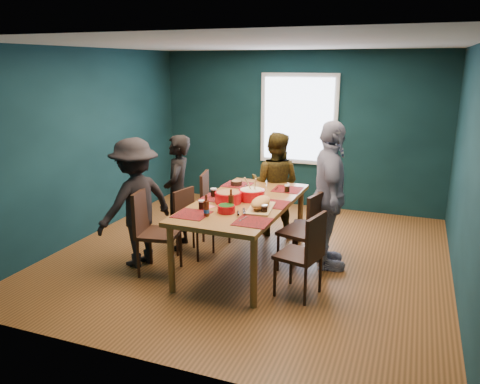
{
  "coord_description": "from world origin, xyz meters",
  "views": [
    {
      "loc": [
        1.93,
        -5.49,
        2.48
      ],
      "look_at": [
        -0.04,
        -0.29,
        0.95
      ],
      "focal_mm": 35.0,
      "sensor_mm": 36.0,
      "label": 1
    }
  ],
  "objects_px": {
    "chair_left_mid": "(190,217)",
    "chair_right_mid": "(308,226)",
    "bowl_herbs": "(226,208)",
    "dining_table": "(244,207)",
    "chair_left_near": "(151,225)",
    "chair_left_far": "(212,200)",
    "bowl_dumpling": "(252,194)",
    "bowl_salad": "(228,197)",
    "chair_right_near": "(306,249)",
    "chair_right_far": "(317,220)",
    "person_back": "(275,184)",
    "person_right": "(330,196)",
    "person_far_left": "(178,193)",
    "cutting_board": "(261,204)",
    "person_near_left": "(136,203)"
  },
  "relations": [
    {
      "from": "chair_left_mid",
      "to": "chair_right_mid",
      "type": "bearing_deg",
      "value": 12.46
    },
    {
      "from": "chair_left_mid",
      "to": "bowl_herbs",
      "type": "xyz_separation_m",
      "value": [
        0.76,
        -0.56,
        0.37
      ]
    },
    {
      "from": "dining_table",
      "to": "chair_left_near",
      "type": "bearing_deg",
      "value": -145.96
    },
    {
      "from": "chair_left_far",
      "to": "chair_left_mid",
      "type": "bearing_deg",
      "value": -105.97
    },
    {
      "from": "bowl_dumpling",
      "to": "bowl_herbs",
      "type": "relative_size",
      "value": 1.59
    },
    {
      "from": "chair_right_mid",
      "to": "bowl_salad",
      "type": "relative_size",
      "value": 3.1
    },
    {
      "from": "chair_right_mid",
      "to": "bowl_herbs",
      "type": "height_order",
      "value": "chair_right_mid"
    },
    {
      "from": "chair_left_mid",
      "to": "chair_right_near",
      "type": "relative_size",
      "value": 0.92
    },
    {
      "from": "dining_table",
      "to": "chair_left_far",
      "type": "relative_size",
      "value": 2.28
    },
    {
      "from": "dining_table",
      "to": "chair_left_far",
      "type": "xyz_separation_m",
      "value": [
        -0.75,
        0.71,
        -0.19
      ]
    },
    {
      "from": "chair_right_far",
      "to": "bowl_salad",
      "type": "bearing_deg",
      "value": -161.87
    },
    {
      "from": "dining_table",
      "to": "chair_right_mid",
      "type": "xyz_separation_m",
      "value": [
        0.8,
        0.06,
        -0.17
      ]
    },
    {
      "from": "chair_left_near",
      "to": "person_back",
      "type": "bearing_deg",
      "value": 51.24
    },
    {
      "from": "chair_right_mid",
      "to": "chair_right_near",
      "type": "height_order",
      "value": "chair_right_mid"
    },
    {
      "from": "chair_left_near",
      "to": "chair_left_mid",
      "type": "bearing_deg",
      "value": 65.59
    },
    {
      "from": "chair_left_near",
      "to": "person_right",
      "type": "relative_size",
      "value": 0.56
    },
    {
      "from": "chair_left_far",
      "to": "person_far_left",
      "type": "bearing_deg",
      "value": -131.86
    },
    {
      "from": "chair_right_near",
      "to": "person_back",
      "type": "relative_size",
      "value": 0.62
    },
    {
      "from": "dining_table",
      "to": "chair_left_mid",
      "type": "xyz_separation_m",
      "value": [
        -0.79,
        0.06,
        -0.24
      ]
    },
    {
      "from": "cutting_board",
      "to": "dining_table",
      "type": "bearing_deg",
      "value": 132.98
    },
    {
      "from": "chair_left_near",
      "to": "chair_right_far",
      "type": "height_order",
      "value": "chair_left_near"
    },
    {
      "from": "chair_right_far",
      "to": "person_near_left",
      "type": "height_order",
      "value": "person_near_left"
    },
    {
      "from": "person_near_left",
      "to": "bowl_herbs",
      "type": "height_order",
      "value": "person_near_left"
    },
    {
      "from": "chair_right_mid",
      "to": "person_right",
      "type": "distance_m",
      "value": 0.45
    },
    {
      "from": "chair_right_far",
      "to": "bowl_dumpling",
      "type": "relative_size",
      "value": 2.72
    },
    {
      "from": "person_right",
      "to": "bowl_salad",
      "type": "distance_m",
      "value": 1.23
    },
    {
      "from": "chair_left_near",
      "to": "cutting_board",
      "type": "xyz_separation_m",
      "value": [
        1.26,
        0.37,
        0.3
      ]
    },
    {
      "from": "chair_left_mid",
      "to": "chair_right_mid",
      "type": "height_order",
      "value": "chair_right_mid"
    },
    {
      "from": "dining_table",
      "to": "bowl_herbs",
      "type": "relative_size",
      "value": 10.86
    },
    {
      "from": "chair_right_far",
      "to": "bowl_herbs",
      "type": "xyz_separation_m",
      "value": [
        -0.84,
        -1.05,
        0.37
      ]
    },
    {
      "from": "bowl_dumpling",
      "to": "cutting_board",
      "type": "distance_m",
      "value": 0.4
    },
    {
      "from": "cutting_board",
      "to": "person_back",
      "type": "bearing_deg",
      "value": 92.5
    },
    {
      "from": "chair_left_near",
      "to": "person_near_left",
      "type": "xyz_separation_m",
      "value": [
        -0.29,
        0.15,
        0.21
      ]
    },
    {
      "from": "chair_right_near",
      "to": "bowl_salad",
      "type": "distance_m",
      "value": 1.23
    },
    {
      "from": "bowl_herbs",
      "to": "person_far_left",
      "type": "bearing_deg",
      "value": 144.78
    },
    {
      "from": "chair_left_mid",
      "to": "cutting_board",
      "type": "distance_m",
      "value": 1.19
    },
    {
      "from": "chair_right_near",
      "to": "person_right",
      "type": "xyz_separation_m",
      "value": [
        0.07,
        0.88,
        0.36
      ]
    },
    {
      "from": "dining_table",
      "to": "chair_left_mid",
      "type": "distance_m",
      "value": 0.83
    },
    {
      "from": "bowl_salad",
      "to": "person_back",
      "type": "bearing_deg",
      "value": 81.42
    },
    {
      "from": "chair_left_near",
      "to": "chair_right_near",
      "type": "bearing_deg",
      "value": -8.81
    },
    {
      "from": "chair_left_far",
      "to": "person_right",
      "type": "bearing_deg",
      "value": -26.38
    },
    {
      "from": "bowl_salad",
      "to": "bowl_herbs",
      "type": "height_order",
      "value": "bowl_salad"
    },
    {
      "from": "person_near_left",
      "to": "chair_left_far",
      "type": "bearing_deg",
      "value": 178.74
    },
    {
      "from": "chair_left_mid",
      "to": "dining_table",
      "type": "bearing_deg",
      "value": 8.17
    },
    {
      "from": "person_back",
      "to": "bowl_salad",
      "type": "distance_m",
      "value": 1.36
    },
    {
      "from": "dining_table",
      "to": "bowl_salad",
      "type": "xyz_separation_m",
      "value": [
        -0.16,
        -0.13,
        0.15
      ]
    },
    {
      "from": "chair_right_mid",
      "to": "person_far_left",
      "type": "distance_m",
      "value": 1.85
    },
    {
      "from": "chair_left_mid",
      "to": "person_back",
      "type": "relative_size",
      "value": 0.58
    },
    {
      "from": "bowl_herbs",
      "to": "chair_right_mid",
      "type": "bearing_deg",
      "value": 33.98
    },
    {
      "from": "chair_right_far",
      "to": "cutting_board",
      "type": "xyz_separation_m",
      "value": [
        -0.51,
        -0.79,
        0.39
      ]
    }
  ]
}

